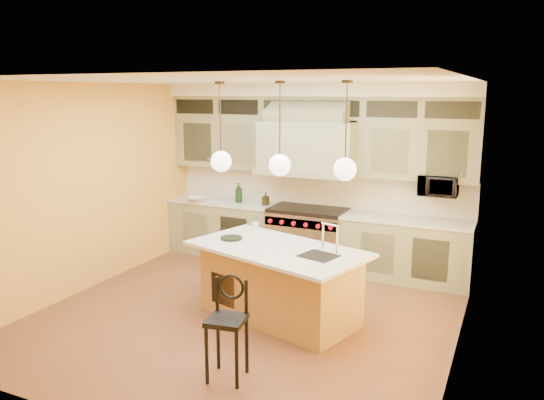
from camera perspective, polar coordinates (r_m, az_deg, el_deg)
The scene contains 18 objects.
floor at distance 6.86m, azimuth -2.79°, elevation -12.29°, with size 5.00×5.00×0.00m, color brown.
ceiling at distance 6.27m, azimuth -3.06°, elevation 12.73°, with size 5.00×5.00×0.00m, color white.
wall_back at distance 8.66m, azimuth 4.81°, elevation 2.76°, with size 5.00×5.00×0.00m, color gold.
wall_front at distance 4.43m, azimuth -18.25°, elevation -6.40°, with size 5.00×5.00×0.00m, color gold.
wall_left at distance 7.87m, azimuth -19.25°, elevation 1.25°, with size 5.00×5.00×0.00m, color gold.
wall_right at distance 5.72m, azimuth 19.88°, elevation -2.50°, with size 5.00×5.00×0.00m, color gold.
back_cabinetry at distance 8.42m, azimuth 4.18°, elevation 2.37°, with size 5.00×0.77×2.90m.
range at distance 8.54m, azimuth 3.87°, elevation -3.98°, with size 1.20×0.74×0.96m.
kitchen_island at distance 6.62m, azimuth 0.83°, elevation -8.74°, with size 2.38×1.70×1.35m.
counter_stool at distance 5.29m, azimuth -4.80°, elevation -12.96°, with size 0.41×0.41×1.03m.
microwave at distance 7.97m, azimuth 17.46°, elevation 1.49°, with size 0.54×0.37×0.30m, color black.
oil_bottle_a at distance 8.92m, azimuth -3.60°, elevation 0.80°, with size 0.13×0.13×0.34m, color black.
oil_bottle_b at distance 8.71m, azimuth -0.69°, elevation 0.14°, with size 0.10×0.10×0.21m, color black.
fruit_bowl at distance 9.10m, azimuth -8.14°, elevation 0.09°, with size 0.32×0.32×0.08m, color silver.
cup at distance 7.24m, azimuth -1.83°, elevation -2.83°, with size 0.11×0.11×0.10m, color silver.
pendant_left at distance 6.63m, azimuth -5.50°, elevation 4.40°, with size 0.26×0.26×1.11m.
pendant_center at distance 6.27m, azimuth 0.84°, elevation 4.04°, with size 0.26×0.26×1.11m.
pendant_right at distance 5.99m, azimuth 7.86°, elevation 3.58°, with size 0.26×0.26×1.11m.
Camera 1 is at (2.93, -5.54, 2.77)m, focal length 35.00 mm.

